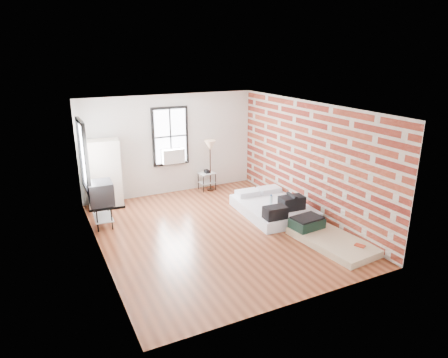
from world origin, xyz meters
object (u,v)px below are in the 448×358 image
mattress_bare (326,237)px  floor_lamp (210,148)px  side_table (207,177)px  mattress_main (274,207)px  wardrobe (104,174)px  tv_stand (101,195)px

mattress_bare → floor_lamp: (-0.84, 4.15, 1.14)m
mattress_bare → side_table: side_table is taller
mattress_main → wardrobe: bearing=150.4°
mattress_bare → wardrobe: (-3.84, 4.15, 0.77)m
mattress_bare → tv_stand: tv_stand is taller
mattress_main → floor_lamp: (-0.68, 2.35, 1.09)m
mattress_main → side_table: mattress_main is taller
tv_stand → mattress_main: bearing=-13.5°
wardrobe → floor_lamp: size_ratio=1.20×
tv_stand → side_table: bearing=24.2°
mattress_bare → tv_stand: bearing=138.5°
wardrobe → tv_stand: 1.20m
mattress_bare → floor_lamp: 4.39m
mattress_bare → wardrobe: 5.71m
mattress_main → wardrobe: (-3.68, 2.35, 0.71)m
mattress_main → tv_stand: (-3.96, 1.18, 0.59)m
side_table → floor_lamp: 0.87m
mattress_bare → wardrobe: size_ratio=1.10×
mattress_bare → side_table: bearing=96.7°
mattress_bare → tv_stand: (-4.13, 2.99, 0.65)m
mattress_bare → side_table: (-0.92, 4.22, 0.28)m
side_table → tv_stand: bearing=-158.9°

